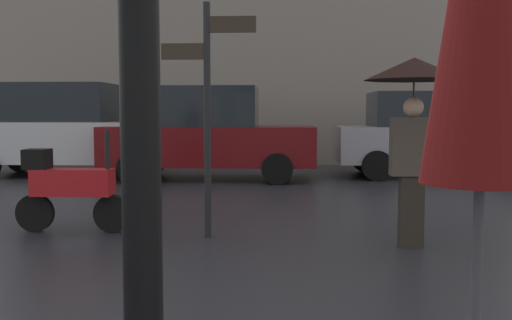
% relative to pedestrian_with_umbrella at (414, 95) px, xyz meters
% --- Properties ---
extents(pedestrian_with_umbrella, '(1.06, 1.06, 2.03)m').
position_rel_pedestrian_with_umbrella_xyz_m(pedestrian_with_umbrella, '(0.00, 0.00, 0.00)').
color(pedestrian_with_umbrella, '#2A241E').
rests_on(pedestrian_with_umbrella, ground).
extents(parked_scooter, '(1.42, 0.32, 1.23)m').
position_rel_pedestrian_with_umbrella_xyz_m(parked_scooter, '(-3.97, 0.57, -1.08)').
color(parked_scooter, black).
rests_on(parked_scooter, ground).
extents(parked_car_left, '(4.51, 1.94, 1.99)m').
position_rel_pedestrian_with_umbrella_xyz_m(parked_car_left, '(-3.05, 6.17, -0.64)').
color(parked_car_left, '#590C0F').
rests_on(parked_car_left, ground).
extents(parked_car_right, '(4.36, 2.06, 1.90)m').
position_rel_pedestrian_with_umbrella_xyz_m(parked_car_right, '(1.94, 6.97, -0.67)').
color(parked_car_right, gray).
rests_on(parked_car_right, ground).
extents(parked_car_distant, '(4.57, 1.83, 2.10)m').
position_rel_pedestrian_with_umbrella_xyz_m(parked_car_distant, '(-6.40, 6.70, -0.59)').
color(parked_car_distant, silver).
rests_on(parked_car_distant, ground).
extents(street_signpost, '(1.08, 0.08, 2.69)m').
position_rel_pedestrian_with_umbrella_xyz_m(street_signpost, '(-2.25, 0.35, 0.01)').
color(street_signpost, black).
rests_on(street_signpost, ground).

